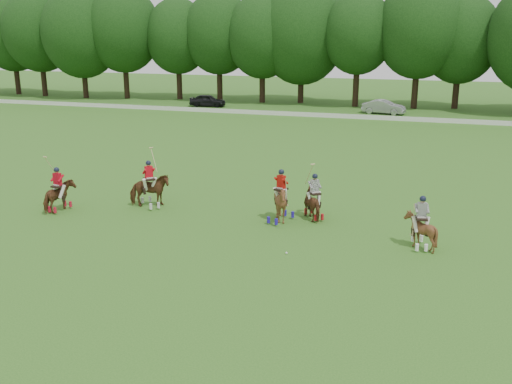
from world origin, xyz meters
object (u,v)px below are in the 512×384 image
(polo_red_c, at_px, (281,203))
(polo_stripe_a, at_px, (314,203))
(car_mid, at_px, (384,107))
(polo_ball, at_px, (286,253))
(polo_stripe_b, at_px, (420,230))
(polo_red_a, at_px, (59,196))
(car_left, at_px, (208,100))
(polo_red_b, at_px, (150,190))

(polo_red_c, height_order, polo_stripe_a, polo_stripe_a)
(car_mid, xyz_separation_m, polo_ball, (0.51, -41.79, -0.69))
(polo_red_c, xyz_separation_m, polo_stripe_b, (6.21, -1.45, -0.14))
(polo_red_a, xyz_separation_m, polo_ball, (11.96, -2.03, -0.73))
(car_left, bearing_deg, polo_red_c, -158.42)
(polo_red_c, bearing_deg, car_left, 117.12)
(polo_stripe_a, bearing_deg, polo_stripe_b, -26.14)
(car_mid, height_order, polo_stripe_a, polo_stripe_a)
(car_mid, height_order, polo_red_b, polo_red_b)
(polo_stripe_a, bearing_deg, polo_red_c, -145.21)
(polo_stripe_b, xyz_separation_m, polo_ball, (-4.92, -2.32, -0.73))
(polo_red_c, xyz_separation_m, polo_ball, (1.28, -3.77, -0.87))
(polo_red_a, height_order, polo_stripe_a, polo_red_a)
(polo_red_b, bearing_deg, polo_red_c, -1.76)
(car_mid, height_order, polo_stripe_b, polo_stripe_b)
(car_left, bearing_deg, polo_stripe_b, -152.49)
(polo_red_c, bearing_deg, car_mid, 88.83)
(polo_red_a, distance_m, polo_red_c, 10.82)
(polo_red_a, xyz_separation_m, polo_red_b, (3.87, 1.95, 0.08))
(car_mid, relative_size, polo_ball, 49.79)
(polo_red_b, relative_size, polo_red_c, 1.18)
(polo_red_a, height_order, polo_red_c, polo_red_a)
(polo_red_c, relative_size, polo_ball, 27.50)
(car_mid, relative_size, polo_red_b, 1.54)
(polo_stripe_b, height_order, polo_ball, polo_stripe_b)
(car_mid, xyz_separation_m, polo_stripe_b, (5.43, -39.47, 0.03))
(car_left, distance_m, car_mid, 20.26)
(polo_red_a, bearing_deg, car_mid, 73.93)
(polo_red_b, distance_m, polo_ball, 9.05)
(polo_stripe_a, bearing_deg, car_left, 119.31)
(polo_ball, bearing_deg, car_mid, 90.69)
(car_mid, bearing_deg, polo_red_c, -172.67)
(polo_red_a, height_order, polo_ball, polo_red_a)
(polo_stripe_b, bearing_deg, polo_ball, -154.79)
(car_left, height_order, polo_stripe_a, polo_stripe_a)
(polo_red_a, height_order, polo_red_b, polo_red_b)
(polo_red_a, distance_m, polo_stripe_a, 12.32)
(polo_red_c, distance_m, polo_stripe_b, 6.38)
(car_left, bearing_deg, car_mid, -95.54)
(car_left, xyz_separation_m, polo_red_b, (12.67, -37.81, 0.14))
(car_mid, bearing_deg, polo_red_b, 177.17)
(polo_stripe_a, bearing_deg, polo_red_b, -174.91)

